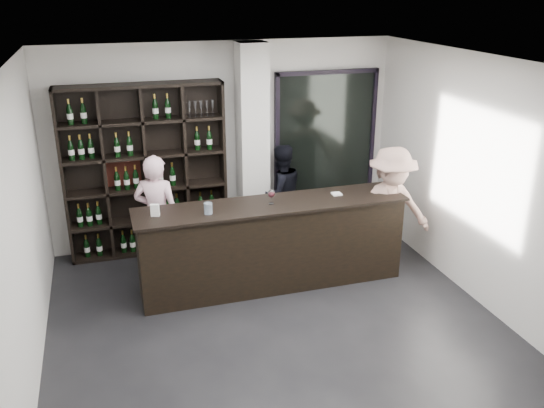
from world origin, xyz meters
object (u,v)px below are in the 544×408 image
object	(u,v)px
taster_pink	(157,216)
customer	(390,211)
wine_shelf	(146,171)
taster_black	(281,193)
tasting_counter	(272,244)

from	to	relation	value
taster_pink	customer	xyz separation A→B (m)	(2.90, -0.83, 0.04)
wine_shelf	taster_black	size ratio (longest dim) A/B	1.63
taster_pink	taster_black	size ratio (longest dim) A/B	1.11
tasting_counter	taster_black	distance (m)	1.41
taster_black	customer	bearing A→B (deg)	114.11
tasting_counter	customer	bearing A→B (deg)	-3.21
wine_shelf	tasting_counter	size ratio (longest dim) A/B	0.71
wine_shelf	taster_pink	bearing A→B (deg)	-86.00
wine_shelf	customer	size ratio (longest dim) A/B	1.40
wine_shelf	taster_pink	xyz separation A→B (m)	(0.05, -0.72, -0.39)
wine_shelf	tasting_counter	world-z (taller)	wine_shelf
taster_pink	taster_black	world-z (taller)	taster_pink
taster_black	customer	world-z (taller)	customer
tasting_counter	taster_black	bearing A→B (deg)	67.90
taster_black	customer	xyz separation A→B (m)	(1.05, -1.38, 0.12)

